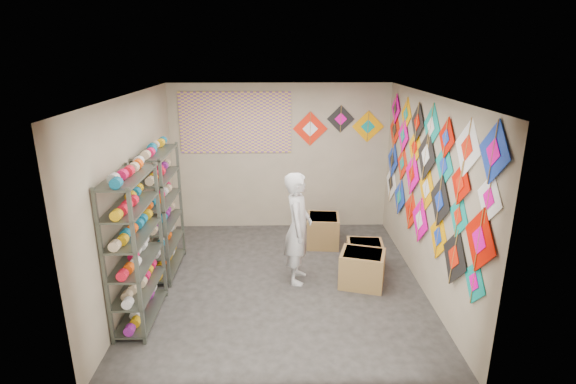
{
  "coord_description": "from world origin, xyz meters",
  "views": [
    {
      "loc": [
        -0.05,
        -5.85,
        3.26
      ],
      "look_at": [
        0.1,
        0.3,
        1.3
      ],
      "focal_mm": 28.0,
      "sensor_mm": 36.0,
      "label": 1
    }
  ],
  "objects_px": {
    "shopkeeper": "(298,228)",
    "carton_a": "(362,269)",
    "carton_b": "(364,255)",
    "shelf_rack_back": "(161,212)",
    "carton_c": "(323,230)",
    "shelf_rack_front": "(135,250)"
  },
  "relations": [
    {
      "from": "shelf_rack_back",
      "to": "shopkeeper",
      "type": "xyz_separation_m",
      "value": [
        2.02,
        -0.36,
        -0.13
      ]
    },
    {
      "from": "shelf_rack_back",
      "to": "carton_a",
      "type": "relative_size",
      "value": 3.11
    },
    {
      "from": "shopkeeper",
      "to": "carton_b",
      "type": "xyz_separation_m",
      "value": [
        1.05,
        0.35,
        -0.6
      ]
    },
    {
      "from": "carton_c",
      "to": "shelf_rack_front",
      "type": "bearing_deg",
      "value": -133.52
    },
    {
      "from": "shelf_rack_back",
      "to": "carton_a",
      "type": "distance_m",
      "value": 3.06
    },
    {
      "from": "carton_a",
      "to": "carton_c",
      "type": "xyz_separation_m",
      "value": [
        -0.43,
        1.42,
        0.01
      ]
    },
    {
      "from": "shelf_rack_front",
      "to": "carton_a",
      "type": "bearing_deg",
      "value": 14.77
    },
    {
      "from": "shopkeeper",
      "to": "shelf_rack_back",
      "type": "bearing_deg",
      "value": 87.09
    },
    {
      "from": "shelf_rack_front",
      "to": "carton_b",
      "type": "distance_m",
      "value": 3.41
    },
    {
      "from": "shelf_rack_front",
      "to": "shopkeeper",
      "type": "bearing_deg",
      "value": 25.06
    },
    {
      "from": "shelf_rack_front",
      "to": "carton_b",
      "type": "relative_size",
      "value": 3.53
    },
    {
      "from": "carton_c",
      "to": "shelf_rack_back",
      "type": "bearing_deg",
      "value": -155.05
    },
    {
      "from": "carton_a",
      "to": "carton_c",
      "type": "relative_size",
      "value": 1.02
    },
    {
      "from": "shelf_rack_front",
      "to": "shelf_rack_back",
      "type": "relative_size",
      "value": 1.0
    },
    {
      "from": "carton_a",
      "to": "carton_c",
      "type": "distance_m",
      "value": 1.48
    },
    {
      "from": "carton_a",
      "to": "carton_b",
      "type": "bearing_deg",
      "value": 92.5
    },
    {
      "from": "carton_b",
      "to": "carton_c",
      "type": "height_order",
      "value": "carton_c"
    },
    {
      "from": "shelf_rack_front",
      "to": "carton_b",
      "type": "height_order",
      "value": "shelf_rack_front"
    },
    {
      "from": "shopkeeper",
      "to": "carton_a",
      "type": "distance_m",
      "value": 1.09
    },
    {
      "from": "shopkeeper",
      "to": "carton_b",
      "type": "relative_size",
      "value": 3.06
    },
    {
      "from": "carton_b",
      "to": "carton_c",
      "type": "bearing_deg",
      "value": 127.47
    },
    {
      "from": "carton_b",
      "to": "carton_c",
      "type": "relative_size",
      "value": 0.9
    }
  ]
}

